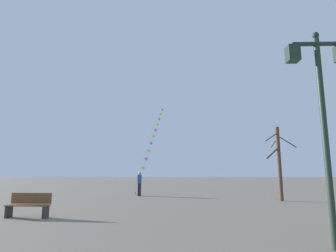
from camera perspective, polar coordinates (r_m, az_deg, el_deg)
The scene contains 6 objects.
ground_plane at distance 20.36m, azimuth 2.22°, elevation -14.21°, with size 160.00×160.00×0.00m, color #756B5B.
twin_lantern_lamp_post at distance 7.57m, azimuth 29.03°, elevation 5.85°, with size 1.47×0.28×5.10m.
kite_train at distance 29.11m, azimuth -3.09°, elevation -2.47°, with size 1.62×13.43×9.88m.
kite_flyer at distance 20.40m, azimuth -5.89°, elevation -11.62°, with size 0.25×0.61×1.71m.
bare_tree at distance 18.04m, azimuth 21.91°, elevation -6.81°, with size 2.14×1.28×4.41m.
park_bench at distance 12.00m, azimuth -26.80°, elevation -14.37°, with size 1.62×0.54×0.89m.
Camera 1 is at (-0.20, -0.29, 1.67)m, focal length 29.55 mm.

